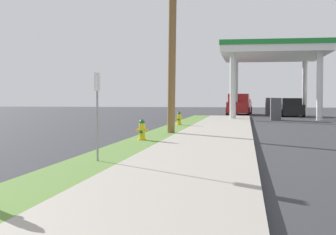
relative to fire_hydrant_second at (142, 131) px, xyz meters
name	(u,v)px	position (x,y,z in m)	size (l,w,h in m)	color
fire_hydrant_second	(142,131)	(0.00, 0.00, 0.00)	(0.42, 0.38, 0.74)	yellow
fire_hydrant_third	(179,119)	(0.02, 9.70, 0.00)	(0.42, 0.37, 0.74)	yellow
utility_pole_midground	(173,11)	(0.65, 3.04, 4.75)	(0.76, 2.29, 9.99)	olive
street_sign_post	(97,98)	(0.15, -5.83, 1.19)	(0.05, 0.36, 2.12)	gray
car_black_by_near_pump	(291,108)	(7.49, 26.74, 0.28)	(2.11, 4.57, 1.57)	black
truck_red_at_forecourt	(239,105)	(3.05, 30.11, 0.47)	(2.41, 5.51, 1.97)	red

